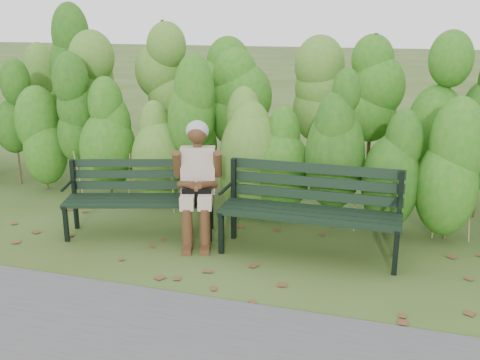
% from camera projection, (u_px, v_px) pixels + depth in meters
% --- Properties ---
extents(ground, '(80.00, 80.00, 0.00)m').
position_uv_depth(ground, '(230.00, 256.00, 6.00)').
color(ground, '#364714').
extents(hedge_band, '(11.04, 1.67, 2.42)m').
position_uv_depth(hedge_band, '(274.00, 112.00, 7.34)').
color(hedge_band, '#47381E').
rests_on(hedge_band, ground).
extents(leaf_litter, '(5.60, 2.19, 0.01)m').
position_uv_depth(leaf_litter, '(201.00, 256.00, 5.99)').
color(leaf_litter, brown).
rests_on(leaf_litter, ground).
extents(bench_left, '(1.79, 1.03, 0.85)m').
position_uv_depth(bench_left, '(141.00, 191.00, 6.53)').
color(bench_left, black).
rests_on(bench_left, ground).
extents(bench_right, '(1.90, 0.63, 0.95)m').
position_uv_depth(bench_right, '(311.00, 203.00, 5.96)').
color(bench_right, black).
rests_on(bench_right, ground).
extents(seated_woman, '(0.61, 0.87, 1.35)m').
position_uv_depth(seated_woman, '(197.00, 175.00, 6.29)').
color(seated_woman, beige).
rests_on(seated_woman, ground).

